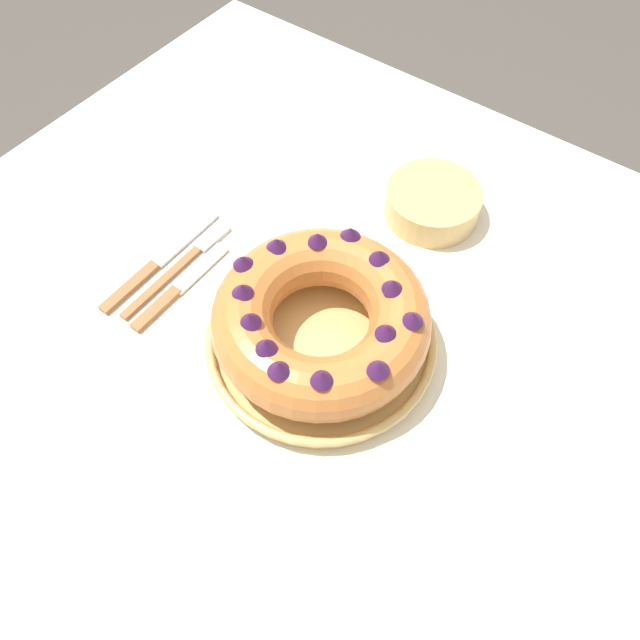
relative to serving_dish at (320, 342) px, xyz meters
name	(u,v)px	position (x,y,z in m)	size (l,w,h in m)	color
ground_plane	(310,505)	(-0.03, 0.00, -0.75)	(8.00, 8.00, 0.00)	#4C4742
dining_table	(304,369)	(-0.03, 0.00, -0.10)	(1.18, 1.10, 0.73)	silver
serving_dish	(320,342)	(0.00, 0.00, 0.00)	(0.29, 0.29, 0.03)	tan
bundt_cake	(320,319)	(0.00, 0.00, 0.05)	(0.26, 0.26, 0.09)	#C67538
fork	(184,262)	(-0.23, 0.00, -0.01)	(0.02, 0.20, 0.01)	#936038
serving_knife	(154,266)	(-0.26, -0.03, -0.01)	(0.02, 0.22, 0.01)	#936038
cake_knife	(176,291)	(-0.21, -0.05, -0.01)	(0.02, 0.18, 0.01)	#936038
side_bowl	(433,203)	(-0.01, 0.28, 0.01)	(0.14, 0.14, 0.05)	tan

